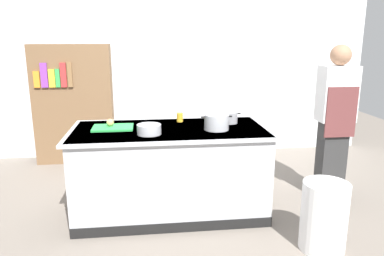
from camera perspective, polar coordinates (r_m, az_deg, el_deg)
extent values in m
plane|color=slate|center=(4.00, -3.29, -12.70)|extent=(10.00, 10.00, 0.00)
cube|color=silver|center=(5.69, -4.88, 10.93)|extent=(6.40, 0.12, 3.00)
cube|color=#B7BABF|center=(3.82, -3.39, -6.66)|extent=(1.90, 0.90, 0.90)
cube|color=#B7BABF|center=(3.69, -3.48, -0.33)|extent=(1.98, 0.98, 0.03)
cube|color=black|center=(3.58, -2.82, -15.23)|extent=(1.90, 0.01, 0.10)
cube|color=green|center=(3.77, -12.17, 0.06)|extent=(0.40, 0.28, 0.02)
sphere|color=tan|center=(3.79, -12.58, 0.85)|extent=(0.07, 0.07, 0.07)
cylinder|color=#B7BABF|center=(3.64, 3.83, 0.93)|extent=(0.24, 0.24, 0.15)
cube|color=black|center=(3.60, 1.71, 1.71)|extent=(0.04, 0.02, 0.01)
cube|color=black|center=(3.65, 5.94, 1.80)|extent=(0.04, 0.02, 0.01)
cylinder|color=#99999E|center=(3.93, 5.82, 1.63)|extent=(0.17, 0.17, 0.12)
cube|color=black|center=(3.90, 4.37, 2.19)|extent=(0.04, 0.02, 0.01)
cube|color=black|center=(3.95, 7.28, 2.25)|extent=(0.04, 0.02, 0.01)
cylinder|color=#B7BABF|center=(3.49, -6.68, -0.21)|extent=(0.23, 0.23, 0.09)
cylinder|color=yellow|center=(3.98, -1.92, 1.69)|extent=(0.07, 0.07, 0.10)
cylinder|color=white|center=(3.42, 19.79, -12.77)|extent=(0.39, 0.39, 0.61)
cube|color=#313131|center=(4.43, 20.73, -4.64)|extent=(0.28, 0.20, 0.90)
cube|color=silver|center=(4.27, 21.59, 4.97)|extent=(0.38, 0.24, 0.60)
sphere|color=#A87A5B|center=(4.23, 22.09, 10.45)|extent=(0.22, 0.22, 0.22)
cube|color=brown|center=(4.19, 22.17, 2.26)|extent=(0.34, 0.02, 0.54)
cube|color=brown|center=(5.56, -17.89, 3.50)|extent=(1.10, 0.28, 1.70)
cube|color=orange|center=(5.45, -22.97, 6.96)|extent=(0.08, 0.03, 0.22)
cube|color=purple|center=(5.42, -21.98, 7.60)|extent=(0.09, 0.03, 0.33)
cube|color=yellow|center=(5.40, -20.92, 7.21)|extent=(0.08, 0.03, 0.24)
cube|color=green|center=(5.38, -20.12, 7.28)|extent=(0.06, 0.03, 0.25)
cube|color=red|center=(5.36, -19.33, 7.77)|extent=(0.08, 0.03, 0.33)
cube|color=brown|center=(5.34, -18.43, 7.85)|extent=(0.06, 0.03, 0.34)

